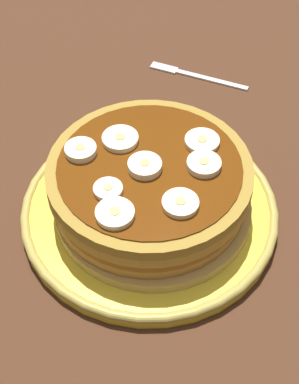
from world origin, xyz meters
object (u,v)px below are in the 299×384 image
Objects in this scene: banana_slice_0 at (147,168)px; banana_slice_4 at (81,151)px; plate at (150,209)px; fork at (192,74)px; banana_slice_3 at (115,214)px; banana_slice_7 at (106,188)px; banana_slice_5 at (204,165)px; banana_slice_6 at (121,139)px; banana_slice_1 at (202,142)px; pancake_stack at (151,187)px; banana_slice_2 at (180,204)px.

banana_slice_0 is 6.61cm from banana_slice_4.
plate is 23.51cm from fork.
banana_slice_3 is at bearing -56.78° from fork.
banana_slice_5 is at bearing 67.09° from banana_slice_7.
banana_slice_1 is at bearing 47.14° from banana_slice_6.
banana_slice_6 is at bearing -154.49° from banana_slice_5.
banana_slice_2 is (5.18, -1.14, 3.09)cm from pancake_stack.
plate is 9.76× the size of banana_slice_7.
plate is 7.95× the size of banana_slice_2.
banana_slice_6 reaches higher than plate.
banana_slice_3 and banana_slice_6 have the same top height.
banana_slice_7 is (5.15, -0.99, -0.11)cm from banana_slice_4.
banana_slice_1 and banana_slice_2 have the same top height.
pancake_stack is at bearing 34.92° from banana_slice_4.
banana_slice_2 is 1.07× the size of banana_slice_4.
fork is (-14.16, 19.56, -7.21)cm from banana_slice_0.
banana_slice_5 is at bearing 40.56° from banana_slice_4.
banana_slice_4 reaches higher than banana_slice_2.
banana_slice_3 reaches higher than fork.
plate is at bearing 34.83° from banana_slice_4.
pancake_stack is at bearing 0.27° from banana_slice_6.
banana_slice_4 is at bearing -150.87° from banana_slice_0.
pancake_stack is 6.71× the size of banana_slice_4.
plate is 7.32× the size of banana_slice_6.
banana_slice_5 reaches higher than pancake_stack.
banana_slice_4 and banana_slice_5 have the same top height.
banana_slice_4 is at bearing -69.79° from fork.
banana_slice_6 is (-5.25, -5.66, 0.03)cm from banana_slice_1.
banana_slice_3 is at bearing -23.45° from banana_slice_7.
pancake_stack is 3.27cm from banana_slice_0.
fork is (-8.39, 22.78, -7.19)cm from banana_slice_4.
banana_slice_2 is at bearing 60.95° from banana_slice_3.
pancake_stack is 6.05× the size of banana_slice_1.
banana_slice_1 is 11.46cm from banana_slice_4.
fork is (-9.53, 18.93, -7.11)cm from banana_slice_6.
banana_slice_5 is (2.34, -2.04, 0.08)cm from banana_slice_1.
banana_slice_7 is at bearing -146.26° from banana_slice_2.
banana_slice_6 is at bearing 179.05° from plate.
plate is 8.51× the size of banana_slice_4.
banana_slice_6 is 0.29× the size of fork.
banana_slice_1 is 21.09cm from fork.
pancake_stack is 5.74cm from banana_slice_5.
banana_slice_4 is at bearing -145.08° from pancake_stack.
pancake_stack is at bearing 85.35° from banana_slice_7.
banana_slice_0 is 5.18cm from banana_slice_5.
banana_slice_2 is at bearing 14.30° from banana_slice_4.
banana_slice_3 is 9.72cm from banana_slice_5.
banana_slice_4 reaches higher than plate.
pancake_stack reaches higher than plate.
banana_slice_0 is at bearing -95.63° from banana_slice_1.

